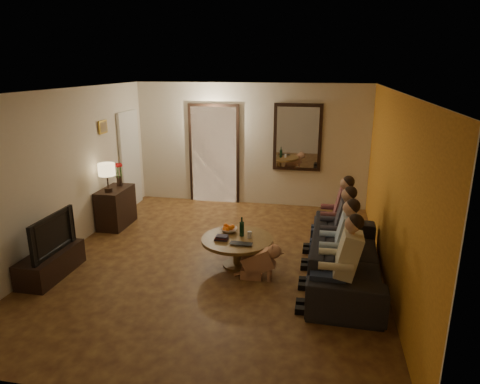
% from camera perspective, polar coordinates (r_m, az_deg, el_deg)
% --- Properties ---
extents(floor, '(5.00, 6.00, 0.01)m').
position_cam_1_polar(floor, '(6.80, -3.00, -9.08)').
color(floor, '#3F1E11').
rests_on(floor, ground).
extents(ceiling, '(5.00, 6.00, 0.01)m').
position_cam_1_polar(ceiling, '(6.15, -3.37, 13.34)').
color(ceiling, white).
rests_on(ceiling, back_wall).
extents(back_wall, '(5.00, 0.02, 2.60)m').
position_cam_1_polar(back_wall, '(9.22, 1.39, 6.29)').
color(back_wall, beige).
rests_on(back_wall, floor).
extents(front_wall, '(5.00, 0.02, 2.60)m').
position_cam_1_polar(front_wall, '(3.70, -14.76, -10.38)').
color(front_wall, beige).
rests_on(front_wall, floor).
extents(left_wall, '(0.02, 6.00, 2.60)m').
position_cam_1_polar(left_wall, '(7.36, -22.42, 2.40)').
color(left_wall, beige).
rests_on(left_wall, floor).
extents(right_wall, '(0.02, 6.00, 2.60)m').
position_cam_1_polar(right_wall, '(6.25, 19.67, 0.33)').
color(right_wall, beige).
rests_on(right_wall, floor).
extents(orange_accent, '(0.01, 6.00, 2.60)m').
position_cam_1_polar(orange_accent, '(6.24, 19.58, 0.33)').
color(orange_accent, '#C47921').
rests_on(orange_accent, right_wall).
extents(kitchen_doorway, '(1.00, 0.06, 2.10)m').
position_cam_1_polar(kitchen_doorway, '(9.41, -3.46, 4.93)').
color(kitchen_doorway, '#FFE0A5').
rests_on(kitchen_doorway, floor).
extents(door_trim, '(1.12, 0.04, 2.22)m').
position_cam_1_polar(door_trim, '(9.40, -3.48, 4.92)').
color(door_trim, black).
rests_on(door_trim, floor).
extents(fridge_glimpse, '(0.45, 0.03, 1.70)m').
position_cam_1_polar(fridge_glimpse, '(9.39, -1.96, 3.99)').
color(fridge_glimpse, silver).
rests_on(fridge_glimpse, floor).
extents(mirror_frame, '(1.00, 0.05, 1.40)m').
position_cam_1_polar(mirror_frame, '(9.04, 7.67, 7.23)').
color(mirror_frame, black).
rests_on(mirror_frame, back_wall).
extents(mirror_glass, '(0.86, 0.02, 1.26)m').
position_cam_1_polar(mirror_glass, '(9.01, 7.66, 7.20)').
color(mirror_glass, white).
rests_on(mirror_glass, back_wall).
extents(white_door, '(0.06, 0.85, 2.04)m').
position_cam_1_polar(white_door, '(9.35, -14.43, 4.17)').
color(white_door, white).
rests_on(white_door, floor).
extents(framed_art, '(0.03, 0.28, 0.24)m').
position_cam_1_polar(framed_art, '(8.34, -17.82, 8.25)').
color(framed_art, '#B28C33').
rests_on(framed_art, left_wall).
extents(art_canvas, '(0.01, 0.22, 0.18)m').
position_cam_1_polar(art_canvas, '(8.34, -17.73, 8.25)').
color(art_canvas, brown).
rests_on(art_canvas, left_wall).
extents(dresser, '(0.45, 0.82, 0.73)m').
position_cam_1_polar(dresser, '(8.41, -16.21, -1.97)').
color(dresser, black).
rests_on(dresser, floor).
extents(table_lamp, '(0.30, 0.30, 0.54)m').
position_cam_1_polar(table_lamp, '(8.05, -17.27, 1.85)').
color(table_lamp, beige).
rests_on(table_lamp, dresser).
extents(flower_vase, '(0.14, 0.14, 0.44)m').
position_cam_1_polar(flower_vase, '(8.44, -15.86, 2.27)').
color(flower_vase, red).
rests_on(flower_vase, dresser).
extents(tv_stand, '(0.45, 1.10, 0.37)m').
position_cam_1_polar(tv_stand, '(6.84, -23.90, -8.73)').
color(tv_stand, black).
rests_on(tv_stand, floor).
extents(tv, '(0.99, 0.13, 0.57)m').
position_cam_1_polar(tv, '(6.67, -24.36, -5.09)').
color(tv, black).
rests_on(tv, tv_stand).
extents(sofa, '(2.45, 1.03, 0.71)m').
position_cam_1_polar(sofa, '(6.26, 13.91, -8.39)').
color(sofa, black).
rests_on(sofa, floor).
extents(person_a, '(0.60, 0.40, 1.20)m').
position_cam_1_polar(person_a, '(5.33, 13.40, -9.97)').
color(person_a, tan).
rests_on(person_a, sofa).
extents(person_b, '(0.60, 0.40, 1.20)m').
position_cam_1_polar(person_b, '(5.88, 13.21, -7.39)').
color(person_b, tan).
rests_on(person_b, sofa).
extents(person_c, '(0.60, 0.40, 1.20)m').
position_cam_1_polar(person_c, '(6.43, 13.06, -5.25)').
color(person_c, tan).
rests_on(person_c, sofa).
extents(person_d, '(0.60, 0.40, 1.20)m').
position_cam_1_polar(person_d, '(6.99, 12.93, -3.45)').
color(person_d, tan).
rests_on(person_d, sofa).
extents(dog, '(0.56, 0.25, 0.56)m').
position_cam_1_polar(dog, '(6.14, 2.49, -9.14)').
color(dog, '#A66B4C').
rests_on(dog, floor).
extents(coffee_table, '(1.12, 1.12, 0.45)m').
position_cam_1_polar(coffee_table, '(6.54, -0.37, -7.98)').
color(coffee_table, brown).
rests_on(coffee_table, floor).
extents(bowl, '(0.26, 0.26, 0.06)m').
position_cam_1_polar(bowl, '(6.67, -1.52, -5.08)').
color(bowl, white).
rests_on(bowl, coffee_table).
extents(oranges, '(0.20, 0.20, 0.08)m').
position_cam_1_polar(oranges, '(6.65, -1.52, -4.53)').
color(oranges, orange).
rests_on(oranges, bowl).
extents(wine_bottle, '(0.07, 0.07, 0.31)m').
position_cam_1_polar(wine_bottle, '(6.48, 0.24, -4.60)').
color(wine_bottle, black).
rests_on(wine_bottle, coffee_table).
extents(wine_glass, '(0.06, 0.06, 0.10)m').
position_cam_1_polar(wine_glass, '(6.45, 1.29, -5.70)').
color(wine_glass, silver).
rests_on(wine_glass, coffee_table).
extents(book_stack, '(0.20, 0.15, 0.07)m').
position_cam_1_polar(book_stack, '(6.39, -2.49, -6.06)').
color(book_stack, black).
rests_on(book_stack, coffee_table).
extents(laptop, '(0.34, 0.23, 0.03)m').
position_cam_1_polar(laptop, '(6.18, 0.03, -7.11)').
color(laptop, black).
rests_on(laptop, coffee_table).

